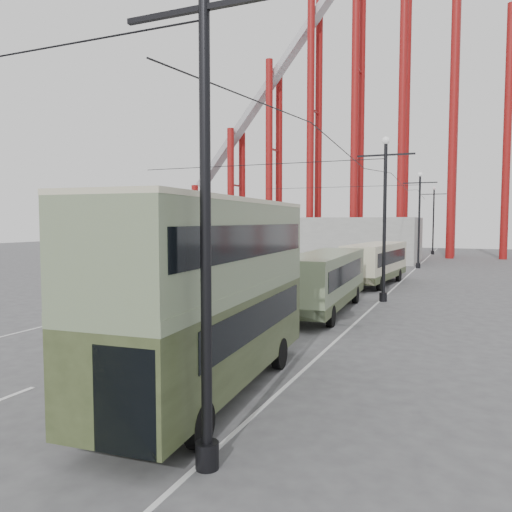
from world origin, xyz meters
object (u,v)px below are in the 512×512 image
at_px(double_decker_bus, 212,286).
at_px(single_decker_cream, 376,262).
at_px(pedestrian, 206,303).
at_px(lamp_post_near, 204,34).
at_px(single_decker_green, 324,279).

xyz_separation_m(double_decker_bus, single_decker_cream, (0.14, 24.86, -1.22)).
xyz_separation_m(double_decker_bus, pedestrian, (-4.64, 8.15, -2.01)).
height_order(double_decker_bus, single_decker_cream, double_decker_bus).
relative_size(double_decker_bus, single_decker_cream, 1.00).
bearing_deg(single_decker_cream, double_decker_bus, -85.34).
bearing_deg(single_decker_cream, lamp_post_near, -81.61).
bearing_deg(double_decker_bus, single_decker_cream, 85.53).
xyz_separation_m(single_decker_cream, pedestrian, (-4.78, -16.71, -0.79)).
bearing_deg(pedestrian, single_decker_green, -139.25).
bearing_deg(lamp_post_near, double_decker_bus, 116.67).
distance_m(lamp_post_near, single_decker_cream, 29.23).
bearing_deg(double_decker_bus, single_decker_green, 87.72).
distance_m(lamp_post_near, pedestrian, 15.16).
distance_m(lamp_post_near, single_decker_green, 17.78).
height_order(lamp_post_near, double_decker_bus, lamp_post_near).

